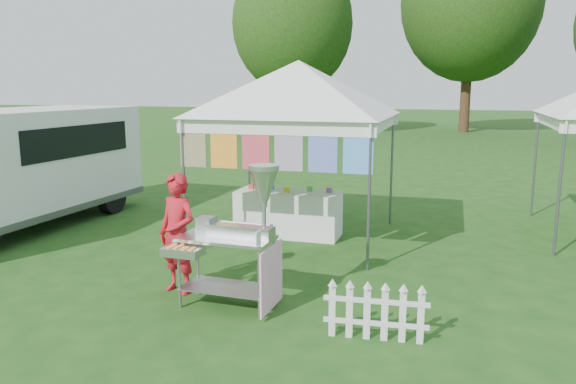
% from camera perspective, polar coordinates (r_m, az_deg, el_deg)
% --- Properties ---
extents(ground, '(120.00, 120.00, 0.00)m').
position_cam_1_polar(ground, '(6.63, -7.29, -12.27)').
color(ground, '#1A4614').
rests_on(ground, ground).
extents(canopy_main, '(4.24, 4.24, 3.45)m').
position_cam_1_polar(canopy_main, '(9.42, 1.07, 13.18)').
color(canopy_main, '#59595E').
rests_on(canopy_main, ground).
extents(tree_left, '(6.40, 6.40, 9.53)m').
position_cam_1_polar(tree_left, '(30.95, 0.47, 16.74)').
color(tree_left, '#331F12').
rests_on(tree_left, ground).
extents(tree_mid, '(7.60, 7.60, 11.52)m').
position_cam_1_polar(tree_mid, '(33.89, 18.09, 17.92)').
color(tree_mid, '#331F12').
rests_on(tree_mid, ground).
extents(donut_cart, '(1.26, 0.81, 1.71)m').
position_cam_1_polar(donut_cart, '(6.48, -4.93, -3.37)').
color(donut_cart, gray).
rests_on(donut_cart, ground).
extents(vendor, '(0.64, 0.52, 1.52)m').
position_cam_1_polar(vendor, '(7.17, -11.17, -4.19)').
color(vendor, red).
rests_on(vendor, ground).
extents(cargo_van, '(2.29, 5.28, 2.16)m').
position_cam_1_polar(cargo_van, '(11.41, -25.86, 2.49)').
color(cargo_van, silver).
rests_on(cargo_van, ground).
extents(picket_fence, '(1.08, 0.11, 0.56)m').
position_cam_1_polar(picket_fence, '(5.95, 8.91, -12.11)').
color(picket_fence, silver).
rests_on(picket_fence, ground).
extents(display_table, '(1.80, 0.70, 0.78)m').
position_cam_1_polar(display_table, '(9.81, 0.03, -2.20)').
color(display_table, white).
rests_on(display_table, ground).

